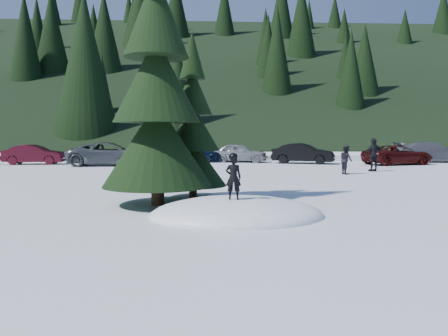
{
  "coord_description": "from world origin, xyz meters",
  "views": [
    {
      "loc": [
        -0.85,
        -11.03,
        2.09
      ],
      "look_at": [
        -0.25,
        1.61,
        1.1
      ],
      "focal_mm": 35.0,
      "sensor_mm": 36.0,
      "label": 1
    }
  ],
  "objects_px": {
    "child_skier": "(233,178)",
    "car_6": "(398,155)",
    "adult_1": "(374,155)",
    "car_3": "(195,153)",
    "car_5": "(303,153)",
    "car_4": "(240,153)",
    "adult_0": "(346,160)",
    "spruce_tall": "(157,91)",
    "car_1": "(34,155)",
    "spruce_short": "(193,134)",
    "car_7": "(431,152)",
    "car_2": "(110,154)"
  },
  "relations": [
    {
      "from": "car_4",
      "to": "car_7",
      "type": "xyz_separation_m",
      "value": [
        14.18,
        -0.77,
        0.06
      ]
    },
    {
      "from": "car_3",
      "to": "car_6",
      "type": "relative_size",
      "value": 0.97
    },
    {
      "from": "spruce_short",
      "to": "car_1",
      "type": "relative_size",
      "value": 1.31
    },
    {
      "from": "adult_0",
      "to": "car_5",
      "type": "relative_size",
      "value": 0.35
    },
    {
      "from": "child_skier",
      "to": "spruce_tall",
      "type": "bearing_deg",
      "value": -41.56
    },
    {
      "from": "spruce_short",
      "to": "car_3",
      "type": "relative_size",
      "value": 1.16
    },
    {
      "from": "car_4",
      "to": "car_5",
      "type": "bearing_deg",
      "value": -95.92
    },
    {
      "from": "car_7",
      "to": "car_1",
      "type": "bearing_deg",
      "value": 95.48
    },
    {
      "from": "car_3",
      "to": "car_6",
      "type": "height_order",
      "value": "car_3"
    },
    {
      "from": "adult_0",
      "to": "car_1",
      "type": "relative_size",
      "value": 0.37
    },
    {
      "from": "child_skier",
      "to": "car_4",
      "type": "height_order",
      "value": "child_skier"
    },
    {
      "from": "car_1",
      "to": "car_2",
      "type": "relative_size",
      "value": 0.74
    },
    {
      "from": "spruce_tall",
      "to": "car_4",
      "type": "distance_m",
      "value": 20.02
    },
    {
      "from": "adult_0",
      "to": "car_5",
      "type": "bearing_deg",
      "value": -3.93
    },
    {
      "from": "spruce_short",
      "to": "car_4",
      "type": "distance_m",
      "value": 18.34
    },
    {
      "from": "spruce_tall",
      "to": "spruce_short",
      "type": "bearing_deg",
      "value": 54.46
    },
    {
      "from": "spruce_short",
      "to": "car_5",
      "type": "bearing_deg",
      "value": 65.6
    },
    {
      "from": "car_4",
      "to": "adult_0",
      "type": "bearing_deg",
      "value": -139.04
    },
    {
      "from": "car_3",
      "to": "car_5",
      "type": "bearing_deg",
      "value": -109.03
    },
    {
      "from": "car_5",
      "to": "car_7",
      "type": "height_order",
      "value": "car_7"
    },
    {
      "from": "child_skier",
      "to": "car_2",
      "type": "height_order",
      "value": "child_skier"
    },
    {
      "from": "car_3",
      "to": "car_5",
      "type": "height_order",
      "value": "car_5"
    },
    {
      "from": "spruce_tall",
      "to": "car_2",
      "type": "distance_m",
      "value": 17.22
    },
    {
      "from": "spruce_short",
      "to": "adult_1",
      "type": "distance_m",
      "value": 13.84
    },
    {
      "from": "adult_1",
      "to": "car_4",
      "type": "height_order",
      "value": "adult_1"
    },
    {
      "from": "child_skier",
      "to": "car_3",
      "type": "bearing_deg",
      "value": -81.95
    },
    {
      "from": "spruce_tall",
      "to": "spruce_short",
      "type": "xyz_separation_m",
      "value": [
        1.0,
        1.4,
        -1.22
      ]
    },
    {
      "from": "child_skier",
      "to": "car_6",
      "type": "relative_size",
      "value": 0.23
    },
    {
      "from": "child_skier",
      "to": "car_1",
      "type": "distance_m",
      "value": 23.49
    },
    {
      "from": "car_1",
      "to": "car_3",
      "type": "height_order",
      "value": "car_1"
    },
    {
      "from": "child_skier",
      "to": "spruce_short",
      "type": "bearing_deg",
      "value": -68.6
    },
    {
      "from": "adult_0",
      "to": "car_7",
      "type": "relative_size",
      "value": 0.29
    },
    {
      "from": "car_4",
      "to": "spruce_tall",
      "type": "bearing_deg",
      "value": -176.28
    },
    {
      "from": "child_skier",
      "to": "adult_1",
      "type": "relative_size",
      "value": 0.57
    },
    {
      "from": "car_5",
      "to": "spruce_tall",
      "type": "bearing_deg",
      "value": 176.34
    },
    {
      "from": "child_skier",
      "to": "car_3",
      "type": "height_order",
      "value": "child_skier"
    },
    {
      "from": "car_1",
      "to": "car_6",
      "type": "relative_size",
      "value": 0.86
    },
    {
      "from": "adult_1",
      "to": "car_3",
      "type": "relative_size",
      "value": 0.4
    },
    {
      "from": "car_4",
      "to": "car_5",
      "type": "height_order",
      "value": "car_5"
    },
    {
      "from": "spruce_short",
      "to": "car_6",
      "type": "xyz_separation_m",
      "value": [
        13.58,
        14.87,
        -1.44
      ]
    },
    {
      "from": "adult_0",
      "to": "adult_1",
      "type": "distance_m",
      "value": 2.6
    },
    {
      "from": "car_4",
      "to": "car_3",
      "type": "bearing_deg",
      "value": 101.23
    },
    {
      "from": "adult_0",
      "to": "car_7",
      "type": "xyz_separation_m",
      "value": [
        9.44,
        9.16,
        0.0
      ]
    },
    {
      "from": "adult_0",
      "to": "adult_1",
      "type": "height_order",
      "value": "adult_1"
    },
    {
      "from": "adult_1",
      "to": "car_6",
      "type": "bearing_deg",
      "value": -137.1
    },
    {
      "from": "car_1",
      "to": "adult_0",
      "type": "bearing_deg",
      "value": -116.23
    },
    {
      "from": "adult_1",
      "to": "adult_0",
      "type": "bearing_deg",
      "value": 25.04
    },
    {
      "from": "spruce_short",
      "to": "car_2",
      "type": "xyz_separation_m",
      "value": [
        -5.81,
        14.94,
        -1.33
      ]
    },
    {
      "from": "car_5",
      "to": "car_6",
      "type": "distance_m",
      "value": 6.34
    },
    {
      "from": "spruce_tall",
      "to": "child_skier",
      "type": "height_order",
      "value": "spruce_tall"
    }
  ]
}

